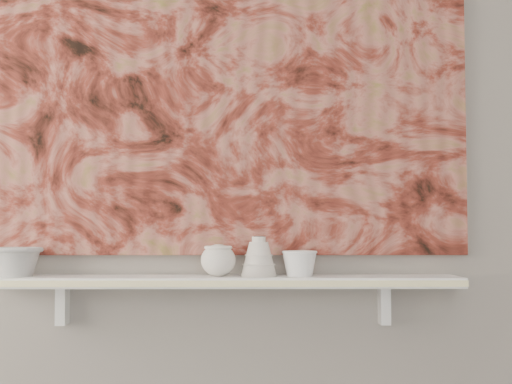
{
  "coord_description": "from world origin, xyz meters",
  "views": [
    {
      "loc": [
        0.08,
        -0.61,
        1.07
      ],
      "look_at": [
        0.1,
        1.49,
        1.18
      ],
      "focal_mm": 50.0,
      "sensor_mm": 36.0,
      "label": 1
    }
  ],
  "objects_px": {
    "bowl_grey": "(16,261)",
    "cup_cream": "(218,260)",
    "bowl_white": "(300,263)",
    "painting": "(224,78)",
    "bell_vessel": "(259,256)",
    "shelf": "(223,281)"
  },
  "relations": [
    {
      "from": "bowl_grey",
      "to": "cup_cream",
      "type": "relative_size",
      "value": 1.5
    },
    {
      "from": "bowl_white",
      "to": "painting",
      "type": "bearing_deg",
      "value": 160.5
    },
    {
      "from": "painting",
      "to": "bowl_white",
      "type": "xyz_separation_m",
      "value": [
        0.23,
        -0.08,
        -0.57
      ]
    },
    {
      "from": "painting",
      "to": "cup_cream",
      "type": "bearing_deg",
      "value": -100.0
    },
    {
      "from": "cup_cream",
      "to": "bell_vessel",
      "type": "xyz_separation_m",
      "value": [
        0.12,
        0.0,
        0.01
      ]
    },
    {
      "from": "shelf",
      "to": "bowl_grey",
      "type": "relative_size",
      "value": 9.02
    },
    {
      "from": "painting",
      "to": "bell_vessel",
      "type": "relative_size",
      "value": 12.7
    },
    {
      "from": "painting",
      "to": "bowl_white",
      "type": "relative_size",
      "value": 14.17
    },
    {
      "from": "bowl_white",
      "to": "shelf",
      "type": "bearing_deg",
      "value": 180.0
    },
    {
      "from": "painting",
      "to": "bell_vessel",
      "type": "bearing_deg",
      "value": -37.23
    },
    {
      "from": "painting",
      "to": "cup_cream",
      "type": "xyz_separation_m",
      "value": [
        -0.01,
        -0.08,
        -0.56
      ]
    },
    {
      "from": "bowl_grey",
      "to": "painting",
      "type": "bearing_deg",
      "value": 7.5
    },
    {
      "from": "bell_vessel",
      "to": "bowl_white",
      "type": "distance_m",
      "value": 0.12
    },
    {
      "from": "bowl_grey",
      "to": "bell_vessel",
      "type": "xyz_separation_m",
      "value": [
        0.72,
        0.0,
        0.01
      ]
    },
    {
      "from": "shelf",
      "to": "painting",
      "type": "relative_size",
      "value": 0.93
    },
    {
      "from": "painting",
      "to": "bell_vessel",
      "type": "xyz_separation_m",
      "value": [
        0.11,
        -0.08,
        -0.55
      ]
    },
    {
      "from": "shelf",
      "to": "bowl_white",
      "type": "relative_size",
      "value": 13.23
    },
    {
      "from": "shelf",
      "to": "bowl_grey",
      "type": "xyz_separation_m",
      "value": [
        -0.61,
        0.0,
        0.06
      ]
    },
    {
      "from": "bowl_grey",
      "to": "bowl_white",
      "type": "bearing_deg",
      "value": 0.0
    },
    {
      "from": "painting",
      "to": "cup_cream",
      "type": "relative_size",
      "value": 14.52
    },
    {
      "from": "bowl_grey",
      "to": "bowl_white",
      "type": "distance_m",
      "value": 0.84
    },
    {
      "from": "cup_cream",
      "to": "bell_vessel",
      "type": "height_order",
      "value": "bell_vessel"
    }
  ]
}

